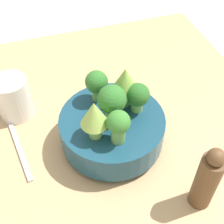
# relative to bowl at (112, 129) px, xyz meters

# --- Properties ---
(ground_plane) EXTENTS (6.00, 6.00, 0.00)m
(ground_plane) POSITION_rel_bowl_xyz_m (-0.02, -0.01, -0.08)
(ground_plane) COLOR beige
(table) EXTENTS (0.90, 0.83, 0.04)m
(table) POSITION_rel_bowl_xyz_m (-0.02, -0.01, -0.06)
(table) COLOR tan
(table) RESTS_ON ground_plane
(bowl) EXTENTS (0.22, 0.22, 0.08)m
(bowl) POSITION_rel_bowl_xyz_m (0.00, 0.00, 0.00)
(bowl) COLOR navy
(bowl) RESTS_ON table
(broccoli_floret_center) EXTENTS (0.06, 0.06, 0.09)m
(broccoli_floret_center) POSITION_rel_bowl_xyz_m (0.00, -0.00, 0.09)
(broccoli_floret_center) COLOR #7AB256
(broccoli_floret_center) RESTS_ON bowl
(broccoli_floret_back) EXTENTS (0.05, 0.05, 0.07)m
(broccoli_floret_back) POSITION_rel_bowl_xyz_m (-0.01, 0.06, 0.07)
(broccoli_floret_back) COLOR #7AB256
(broccoli_floret_back) RESTS_ON bowl
(broccoli_floret_right) EXTENTS (0.05, 0.05, 0.08)m
(broccoli_floret_right) POSITION_rel_bowl_xyz_m (0.06, -0.01, 0.08)
(broccoli_floret_right) COLOR #609347
(broccoli_floret_right) RESTS_ON bowl
(romanesco_piece_far) EXTENTS (0.06, 0.06, 0.10)m
(romanesco_piece_far) POSITION_rel_bowl_xyz_m (-0.03, 0.04, 0.09)
(romanesco_piece_far) COLOR #6BA34C
(romanesco_piece_far) RESTS_ON bowl
(romanesco_piece_near) EXTENTS (0.05, 0.05, 0.09)m
(romanesco_piece_near) POSITION_rel_bowl_xyz_m (0.03, -0.04, 0.09)
(romanesco_piece_near) COLOR #7AB256
(romanesco_piece_near) RESTS_ON bowl
(broccoli_floret_left) EXTENTS (0.05, 0.05, 0.07)m
(broccoli_floret_left) POSITION_rel_bowl_xyz_m (-0.07, -0.01, 0.08)
(broccoli_floret_left) COLOR #6BA34C
(broccoli_floret_left) RESTS_ON bowl
(cup) EXTENTS (0.08, 0.08, 0.10)m
(cup) POSITION_rel_bowl_xyz_m (-0.16, -0.19, 0.01)
(cup) COLOR silver
(cup) RESTS_ON table
(pepper_mill) EXTENTS (0.04, 0.04, 0.16)m
(pepper_mill) POSITION_rel_bowl_xyz_m (0.19, 0.12, 0.03)
(pepper_mill) COLOR brown
(pepper_mill) RESTS_ON table
(fork) EXTENTS (0.18, 0.04, 0.01)m
(fork) POSITION_rel_bowl_xyz_m (-0.04, -0.20, -0.04)
(fork) COLOR silver
(fork) RESTS_ON table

